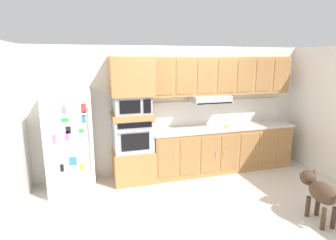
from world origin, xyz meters
TOP-DOWN VIEW (x-y plane):
  - ground_plane at (0.00, 0.00)m, footprint 9.60×9.60m
  - back_kitchen_wall at (0.00, 1.11)m, footprint 6.20×0.12m
  - side_panel_left at (-2.80, 0.00)m, footprint 0.12×7.10m
  - side_panel_right at (2.80, 0.00)m, footprint 0.12×7.10m
  - refrigerator at (-2.03, 0.68)m, footprint 0.76×0.73m
  - oven_base_cabinet at (-0.94, 0.75)m, footprint 0.74×0.62m
  - built_in_oven at (-0.94, 0.75)m, footprint 0.70×0.62m
  - appliance_mid_shelf at (-0.94, 0.75)m, footprint 0.74×0.62m
  - microwave at (-0.94, 0.75)m, footprint 0.64×0.54m
  - appliance_upper_cabinet at (-0.94, 0.75)m, footprint 0.74×0.62m
  - lower_cabinet_run at (0.90, 0.75)m, footprint 2.95×0.63m
  - countertop_slab at (0.90, 0.75)m, footprint 2.99×0.64m
  - backsplash_panel at (0.90, 1.04)m, footprint 2.99×0.02m
  - upper_cabinet_with_hood at (0.89, 0.87)m, footprint 2.95×0.48m
  - screwdriver at (0.95, 0.70)m, footprint 0.16×0.17m
  - dog at (1.35, -1.31)m, footprint 0.34×0.89m

SIDE VIEW (x-z plane):
  - ground_plane at x=0.00m, z-range 0.00..0.00m
  - oven_base_cabinet at x=-0.94m, z-range 0.00..0.60m
  - lower_cabinet_run at x=0.90m, z-range 0.00..0.88m
  - dog at x=1.35m, z-range 0.11..0.78m
  - refrigerator at x=-2.03m, z-range 0.00..1.76m
  - countertop_slab at x=0.90m, z-range 0.88..0.92m
  - built_in_oven at x=-0.94m, z-range 0.60..1.20m
  - screwdriver at x=0.95m, z-range 0.92..0.95m
  - backsplash_panel at x=0.90m, z-range 0.92..1.42m
  - back_kitchen_wall at x=0.00m, z-range 0.00..2.50m
  - side_panel_left at x=-2.80m, z-range 0.00..2.50m
  - side_panel_right at x=2.80m, z-range 0.00..2.50m
  - appliance_mid_shelf at x=-0.94m, z-range 1.20..1.30m
  - microwave at x=-0.94m, z-range 1.30..1.62m
  - upper_cabinet_with_hood at x=0.89m, z-range 1.46..2.34m
  - appliance_upper_cabinet at x=-0.94m, z-range 1.62..2.30m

